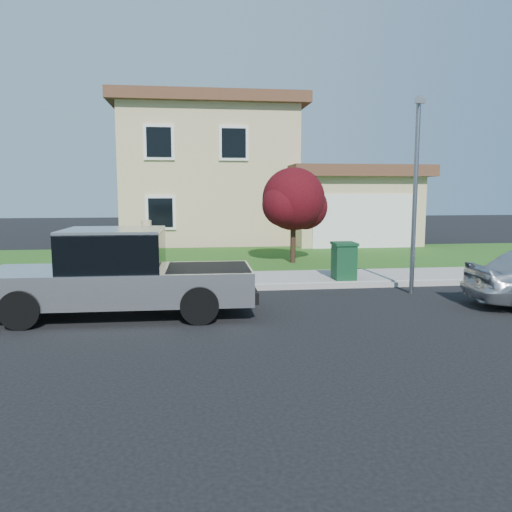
{
  "coord_description": "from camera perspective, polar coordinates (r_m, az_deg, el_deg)",
  "views": [
    {
      "loc": [
        -0.88,
        -9.6,
        2.53
      ],
      "look_at": [
        0.43,
        0.5,
        1.2
      ],
      "focal_mm": 35.0,
      "sensor_mm": 36.0,
      "label": 1
    }
  ],
  "objects": [
    {
      "name": "house",
      "position": [
        26.09,
        -2.59,
        8.83
      ],
      "size": [
        14.0,
        11.3,
        6.85
      ],
      "color": "tan",
      "rests_on": "ground"
    },
    {
      "name": "woman",
      "position": [
        11.63,
        -12.3,
        -0.85
      ],
      "size": [
        0.66,
        0.47,
        1.87
      ],
      "rotation": [
        0.0,
        0.0,
        3.03
      ],
      "color": "tan",
      "rests_on": "ground"
    },
    {
      "name": "ground",
      "position": [
        9.97,
        -2.11,
        -7.27
      ],
      "size": [
        80.0,
        80.0,
        0.0
      ],
      "primitive_type": "plane",
      "color": "black",
      "rests_on": "ground"
    },
    {
      "name": "curb",
      "position": [
        12.88,
        1.14,
        -3.62
      ],
      "size": [
        40.0,
        0.2,
        0.12
      ],
      "primitive_type": "cube",
      "color": "gray",
      "rests_on": "ground"
    },
    {
      "name": "ornamental_tree",
      "position": [
        16.98,
        4.4,
        6.17
      ],
      "size": [
        2.35,
        2.12,
        3.22
      ],
      "color": "black",
      "rests_on": "lawn"
    },
    {
      "name": "lawn",
      "position": [
        18.37,
        -1.45,
        -0.32
      ],
      "size": [
        40.0,
        7.0,
        0.1
      ],
      "primitive_type": "cube",
      "color": "#1B4915",
      "rests_on": "ground"
    },
    {
      "name": "sidewalk",
      "position": [
        13.95,
        0.47,
        -2.7
      ],
      "size": [
        40.0,
        2.0,
        0.15
      ],
      "primitive_type": "cube",
      "color": "gray",
      "rests_on": "ground"
    },
    {
      "name": "trash_bin",
      "position": [
        13.73,
        10.02,
        -0.51
      ],
      "size": [
        0.63,
        0.72,
        1.0
      ],
      "rotation": [
        0.0,
        0.0,
        -0.03
      ],
      "color": "#0F391E",
      "rests_on": "sidewalk"
    },
    {
      "name": "pickup_truck",
      "position": [
        10.49,
        -15.23,
        -2.16
      ],
      "size": [
        5.45,
        2.13,
        1.78
      ],
      "rotation": [
        0.0,
        0.0,
        -0.02
      ],
      "color": "black",
      "rests_on": "ground"
    },
    {
      "name": "street_lamp",
      "position": [
        12.75,
        17.77,
        7.77
      ],
      "size": [
        0.37,
        0.61,
        4.7
      ],
      "rotation": [
        0.0,
        0.0,
        -0.38
      ],
      "color": "slate",
      "rests_on": "ground"
    }
  ]
}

